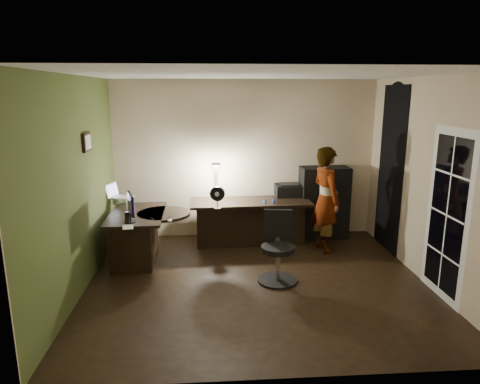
{
  "coord_description": "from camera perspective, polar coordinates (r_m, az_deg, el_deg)",
  "views": [
    {
      "loc": [
        -0.6,
        -5.3,
        2.5
      ],
      "look_at": [
        -0.15,
        1.05,
        1.0
      ],
      "focal_mm": 32.0,
      "sensor_mm": 36.0,
      "label": 1
    }
  ],
  "objects": [
    {
      "name": "phone",
      "position": [
        6.23,
        -9.36,
        -3.34
      ],
      "size": [
        0.08,
        0.13,
        0.01
      ],
      "primitive_type": "cube",
      "rotation": [
        0.0,
        0.0,
        -0.18
      ],
      "color": "black",
      "rests_on": "desk_left"
    },
    {
      "name": "green_wall_overlay",
      "position": [
        5.66,
        -20.79,
        0.67
      ],
      "size": [
        0.0,
        4.0,
        2.7
      ],
      "primitive_type": "cube",
      "color": "#475725",
      "rests_on": "floor"
    },
    {
      "name": "framed_picture",
      "position": [
        6.01,
        -19.8,
        6.27
      ],
      "size": [
        0.04,
        0.3,
        0.25
      ],
      "primitive_type": "cube",
      "color": "black",
      "rests_on": "wall_left"
    },
    {
      "name": "laptop_stand",
      "position": [
        7.15,
        -15.38,
        -1.1
      ],
      "size": [
        0.3,
        0.27,
        0.1
      ],
      "primitive_type": "cube",
      "rotation": [
        0.0,
        0.0,
        -0.36
      ],
      "color": "silver",
      "rests_on": "desk_left"
    },
    {
      "name": "mouse",
      "position": [
        6.04,
        -9.36,
        -3.75
      ],
      "size": [
        0.09,
        0.11,
        0.04
      ],
      "primitive_type": "ellipsoid",
      "rotation": [
        0.0,
        0.0,
        -0.35
      ],
      "color": "silver",
      "rests_on": "desk_left"
    },
    {
      "name": "french_door",
      "position": [
        5.72,
        25.89,
        -2.8
      ],
      "size": [
        0.02,
        0.92,
        2.1
      ],
      "primitive_type": "cube",
      "color": "white",
      "rests_on": "floor"
    },
    {
      "name": "floor",
      "position": [
        5.89,
        2.23,
        -11.91
      ],
      "size": [
        4.5,
        4.0,
        0.01
      ],
      "primitive_type": "cube",
      "color": "black",
      "rests_on": "ground"
    },
    {
      "name": "desk_fan",
      "position": [
        6.57,
        -3.02,
        -0.73
      ],
      "size": [
        0.25,
        0.17,
        0.35
      ],
      "primitive_type": "cube",
      "rotation": [
        0.0,
        0.0,
        -0.21
      ],
      "color": "black",
      "rests_on": "desk_right"
    },
    {
      "name": "wall_back",
      "position": [
        7.42,
        0.63,
        4.34
      ],
      "size": [
        4.5,
        0.01,
        2.7
      ],
      "primitive_type": "cube",
      "color": "#CAB593",
      "rests_on": "floor"
    },
    {
      "name": "desk_right",
      "position": [
        7.15,
        1.37,
        -4.07
      ],
      "size": [
        2.0,
        0.75,
        0.74
      ],
      "primitive_type": "cube",
      "rotation": [
        0.0,
        0.0,
        0.03
      ],
      "color": "black",
      "rests_on": "floor"
    },
    {
      "name": "office_chair",
      "position": [
        5.73,
        5.08,
        -7.49
      ],
      "size": [
        0.59,
        0.59,
        0.95
      ],
      "primitive_type": "cube",
      "rotation": [
        0.0,
        0.0,
        -0.13
      ],
      "color": "black",
      "rests_on": "floor"
    },
    {
      "name": "printer",
      "position": [
        7.42,
        6.64,
        0.29
      ],
      "size": [
        0.49,
        0.38,
        0.22
      ],
      "primitive_type": "cube",
      "rotation": [
        0.0,
        0.0,
        -0.0
      ],
      "color": "black",
      "rests_on": "desk_right"
    },
    {
      "name": "wall_right",
      "position": [
        6.13,
        23.81,
        1.3
      ],
      "size": [
        0.01,
        4.0,
        2.7
      ],
      "primitive_type": "cube",
      "color": "#CAB593",
      "rests_on": "floor"
    },
    {
      "name": "speaker",
      "position": [
        6.04,
        -14.81,
        -3.36
      ],
      "size": [
        0.08,
        0.08,
        0.17
      ],
      "primitive_type": "cylinder",
      "rotation": [
        0.0,
        0.0,
        -0.33
      ],
      "color": "black",
      "rests_on": "desk_left"
    },
    {
      "name": "desk_lamp",
      "position": [
        7.27,
        -3.22,
        1.9
      ],
      "size": [
        0.25,
        0.34,
        0.67
      ],
      "primitive_type": "cube",
      "rotation": [
        0.0,
        0.0,
        -0.33
      ],
      "color": "black",
      "rests_on": "desk_right"
    },
    {
      "name": "desk_left",
      "position": [
        6.64,
        -13.43,
        -5.83
      ],
      "size": [
        0.82,
        1.3,
        0.74
      ],
      "primitive_type": "cube",
      "rotation": [
        0.0,
        0.0,
        0.02
      ],
      "color": "black",
      "rests_on": "floor"
    },
    {
      "name": "notepad",
      "position": [
        5.9,
        -14.71,
        -4.56
      ],
      "size": [
        0.17,
        0.21,
        0.01
      ],
      "primitive_type": "cube",
      "rotation": [
        0.0,
        0.0,
        0.18
      ],
      "color": "silver",
      "rests_on": "desk_left"
    },
    {
      "name": "laptop",
      "position": [
        7.11,
        -15.46,
        0.2
      ],
      "size": [
        0.43,
        0.42,
        0.23
      ],
      "primitive_type": "cube",
      "rotation": [
        0.0,
        0.0,
        -0.35
      ],
      "color": "silver",
      "rests_on": "laptop_stand"
    },
    {
      "name": "cabinet",
      "position": [
        7.58,
        11.1,
        -1.35
      ],
      "size": [
        0.84,
        0.44,
        1.24
      ],
      "primitive_type": "cube",
      "rotation": [
        0.0,
        0.0,
        0.03
      ],
      "color": "black",
      "rests_on": "floor"
    },
    {
      "name": "wall_left",
      "position": [
        5.67,
        -20.94,
        0.67
      ],
      "size": [
        0.01,
        4.0,
        2.7
      ],
      "primitive_type": "cube",
      "color": "#CAB593",
      "rests_on": "floor"
    },
    {
      "name": "person",
      "position": [
        6.86,
        11.38,
        -1.01
      ],
      "size": [
        0.54,
        0.68,
        1.68
      ],
      "primitive_type": "imported",
      "rotation": [
        0.0,
        0.0,
        1.84
      ],
      "color": "#D8A88C",
      "rests_on": "floor"
    },
    {
      "name": "pen",
      "position": [
        6.21,
        -11.63,
        -3.49
      ],
      "size": [
        0.07,
        0.13,
        0.01
      ],
      "primitive_type": "cube",
      "rotation": [
        0.0,
        0.0,
        0.43
      ],
      "color": "black",
      "rests_on": "desk_left"
    },
    {
      "name": "wall_front",
      "position": [
        3.54,
        5.98,
        -5.78
      ],
      "size": [
        4.5,
        0.01,
        2.7
      ],
      "primitive_type": "cube",
      "color": "#CAB593",
      "rests_on": "floor"
    },
    {
      "name": "monitor",
      "position": [
        6.09,
        -14.5,
        -2.6
      ],
      "size": [
        0.22,
        0.45,
        0.29
      ],
      "primitive_type": "cube",
      "rotation": [
        0.0,
        0.0,
        0.31
      ],
      "color": "black",
      "rests_on": "desk_left"
    },
    {
      "name": "ceiling",
      "position": [
        5.33,
        2.5,
        15.45
      ],
      "size": [
        4.5,
        4.0,
        0.01
      ],
      "primitive_type": "cube",
      "color": "silver",
      "rests_on": "floor"
    },
    {
      "name": "headphones",
      "position": [
        6.92,
        3.92,
        -1.17
      ],
      "size": [
        0.19,
        0.11,
        0.08
      ],
      "primitive_type": "cube",
      "rotation": [
        0.0,
        0.0,
        0.24
      ],
      "color": "navy",
      "rests_on": "desk_right"
    },
    {
      "name": "arched_doorway",
      "position": [
        7.15,
        19.45,
        2.84
      ],
      "size": [
        0.01,
        0.9,
        2.6
      ],
      "primitive_type": "cube",
      "color": "black",
      "rests_on": "floor"
    }
  ]
}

